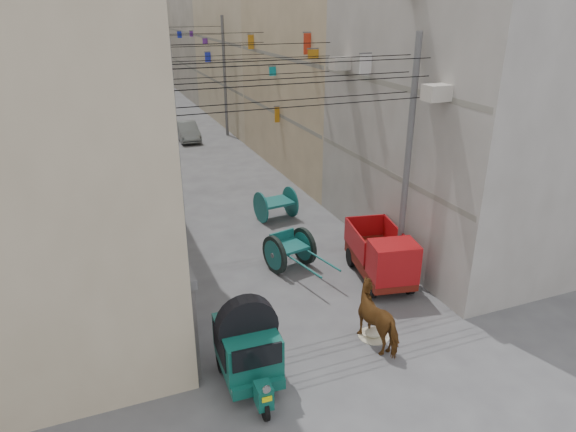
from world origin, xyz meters
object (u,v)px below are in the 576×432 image
distant_car_green (147,107)px  second_cart (276,204)px  distant_car_white (165,186)px  feed_sack (374,332)px  horse (380,317)px  auto_rickshaw (248,345)px  distant_car_grey (187,131)px  mini_truck (384,260)px  tonga_cart (290,250)px

distant_car_green → second_cart: bearing=95.6°
second_cart → distant_car_white: size_ratio=0.48×
feed_sack → horse: size_ratio=0.29×
auto_rickshaw → second_cart: bearing=67.8°
feed_sack → distant_car_grey: distant_car_grey is taller
auto_rickshaw → second_cart: 10.42m
mini_truck → feed_sack: mini_truck is taller
tonga_cart → distant_car_white: (-2.92, 8.78, -0.10)m
tonga_cart → horse: horse is taller
tonga_cart → auto_rickshaw: bearing=-134.6°
auto_rickshaw → horse: auto_rickshaw is taller
distant_car_green → distant_car_white: bearing=85.8°
distant_car_green → distant_car_grey: bearing=98.4°
distant_car_grey → feed_sack: bearing=-88.2°
horse → distant_car_green: (-1.75, 35.00, -0.22)m
second_cart → feed_sack: size_ratio=3.07×
auto_rickshaw → tonga_cart: auto_rickshaw is taller
feed_sack → distant_car_white: (-3.63, 13.47, 0.46)m
horse → distant_car_white: horse is taller
feed_sack → distant_car_white: size_ratio=0.16×
tonga_cart → distant_car_grey: 19.74m
auto_rickshaw → tonga_cart: (3.16, 5.16, -0.37)m
mini_truck → second_cart: (-1.36, 6.58, -0.17)m
distant_car_white → tonga_cart: bearing=117.1°
second_cart → distant_car_green: (-2.15, 25.69, -0.14)m
tonga_cart → second_cart: (1.09, 4.35, 0.01)m
second_cart → distant_car_grey: second_cart is taller
auto_rickshaw → tonga_cart: 6.06m
second_cart → horse: horse is taller
horse → distant_car_white: 14.21m
tonga_cart → mini_truck: mini_truck is taller
feed_sack → distant_car_white: distant_car_white is taller
mini_truck → auto_rickshaw: bearing=-141.5°
auto_rickshaw → feed_sack: (3.86, 0.48, -0.94)m
tonga_cart → distant_car_grey: (0.31, 19.74, -0.10)m
distant_car_white → second_cart: bearing=140.9°
tonga_cart → distant_car_grey: tonga_cart is taller
auto_rickshaw → distant_car_green: (2.09, 35.20, -0.49)m
tonga_cart → feed_sack: size_ratio=5.77×
second_cart → tonga_cart: bearing=-111.7°
horse → distant_car_white: size_ratio=0.54×
mini_truck → distant_car_green: 32.46m
auto_rickshaw → distant_car_grey: 25.14m
horse → feed_sack: bearing=-103.3°
second_cart → distant_car_grey: size_ratio=0.46×
second_cart → distant_car_green: size_ratio=0.42×
auto_rickshaw → feed_sack: size_ratio=4.74×
auto_rickshaw → distant_car_white: 13.95m
second_cart → distant_car_white: (-4.01, 4.44, -0.12)m
tonga_cart → distant_car_green: 30.06m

